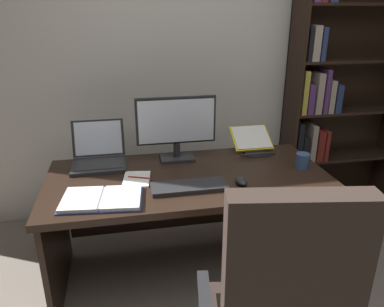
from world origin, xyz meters
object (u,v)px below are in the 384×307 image
object	(u,v)px
notepad	(137,179)
coffee_mug	(302,161)
desk	(187,197)
computer_mouse	(241,181)
keyboard	(189,187)
laptop	(99,156)
reading_stand_with_book	(252,141)
pen	(140,178)
bookshelf	(333,90)
open_binder	(102,199)
monitor	(176,128)

from	to	relation	value
notepad	coffee_mug	bearing A→B (deg)	-1.14
desk	computer_mouse	size ratio (longest dim) A/B	16.06
desk	keyboard	world-z (taller)	keyboard
laptop	coffee_mug	xyz separation A→B (m)	(1.24, -0.31, -0.01)
desk	reading_stand_with_book	distance (m)	0.63
desk	keyboard	xyz separation A→B (m)	(-0.03, -0.25, 0.20)
laptop	reading_stand_with_book	xyz separation A→B (m)	(1.04, 0.04, 0.02)
computer_mouse	pen	xyz separation A→B (m)	(-0.56, 0.17, -0.01)
keyboard	reading_stand_with_book	bearing A→B (deg)	42.90
desk	bookshelf	distance (m)	1.61
reading_stand_with_book	coffee_mug	size ratio (longest dim) A/B	2.84
bookshelf	pen	bearing A→B (deg)	-154.66
laptop	reading_stand_with_book	distance (m)	1.04
open_binder	reading_stand_with_book	bearing A→B (deg)	34.87
desk	computer_mouse	world-z (taller)	computer_mouse
laptop	keyboard	distance (m)	0.68
bookshelf	notepad	world-z (taller)	bookshelf
laptop	coffee_mug	world-z (taller)	laptop
open_binder	bookshelf	bearing A→B (deg)	34.50
bookshelf	coffee_mug	size ratio (longest dim) A/B	22.19
bookshelf	desk	bearing A→B (deg)	-152.74
open_binder	pen	size ratio (longest dim) A/B	3.13
desk	open_binder	world-z (taller)	open_binder
monitor	open_binder	distance (m)	0.71
reading_stand_with_book	coffee_mug	xyz separation A→B (m)	(0.21, -0.35, -0.02)
pen	reading_stand_with_book	bearing A→B (deg)	22.59
bookshelf	notepad	size ratio (longest dim) A/B	10.00
keyboard	open_binder	world-z (taller)	same
bookshelf	open_binder	world-z (taller)	bookshelf
desk	coffee_mug	world-z (taller)	coffee_mug
monitor	keyboard	xyz separation A→B (m)	(0.00, -0.45, -0.20)
bookshelf	computer_mouse	distance (m)	1.47
monitor	open_binder	size ratio (longest dim) A/B	1.17
laptop	pen	world-z (taller)	laptop
desk	laptop	size ratio (longest dim) A/B	4.91
computer_mouse	open_binder	bearing A→B (deg)	-176.28
computer_mouse	reading_stand_with_book	world-z (taller)	reading_stand_with_book
reading_stand_with_book	notepad	distance (m)	0.89
desk	monitor	size ratio (longest dim) A/B	3.24
reading_stand_with_book	notepad	xyz separation A→B (m)	(-0.82, -0.33, -0.07)
bookshelf	monitor	xyz separation A→B (m)	(-1.39, -0.50, -0.09)
desk	keyboard	size ratio (longest dim) A/B	3.98
bookshelf	coffee_mug	xyz separation A→B (m)	(-0.64, -0.80, -0.26)
monitor	laptop	world-z (taller)	monitor
open_binder	notepad	world-z (taller)	open_binder
open_binder	notepad	bearing A→B (deg)	55.22
open_binder	monitor	bearing A→B (deg)	52.75
laptop	coffee_mug	distance (m)	1.28
laptop	computer_mouse	size ratio (longest dim) A/B	3.27
laptop	pen	distance (m)	0.38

